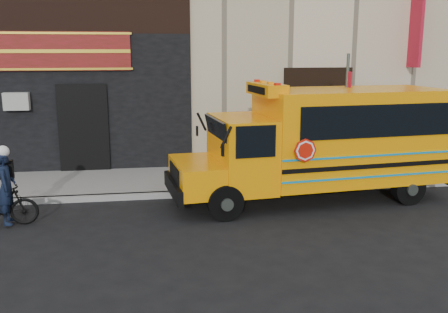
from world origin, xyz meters
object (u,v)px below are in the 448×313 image
at_px(sign_pole, 346,117).
at_px(cyclist, 6,190).
at_px(school_bus, 326,140).
at_px(bicycle, 0,206).

bearing_deg(sign_pole, cyclist, -169.07).
bearing_deg(sign_pole, school_bus, -137.80).
distance_m(school_bus, sign_pole, 1.13).
bearing_deg(cyclist, sign_pole, -83.51).
bearing_deg(cyclist, school_bus, -87.68).
distance_m(sign_pole, cyclist, 8.34).
height_order(school_bus, cyclist, school_bus).
xyz_separation_m(bicycle, cyclist, (0.14, 0.05, 0.33)).
relative_size(school_bus, bicycle, 4.65).
relative_size(school_bus, cyclist, 4.48).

